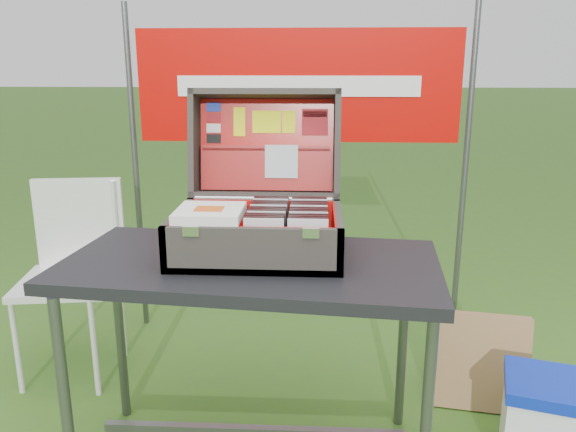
# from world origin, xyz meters

# --- Properties ---
(table) EXTENTS (1.29, 0.74, 0.77)m
(table) POSITION_xyz_m (-0.12, -0.00, 0.39)
(table) COLOR black
(table) RESTS_ON ground
(table_top) EXTENTS (1.29, 0.74, 0.04)m
(table_top) POSITION_xyz_m (-0.12, -0.00, 0.75)
(table_top) COLOR black
(table_top) RESTS_ON ground
(table_leg_fl) EXTENTS (0.04, 0.04, 0.73)m
(table_leg_fl) POSITION_xyz_m (-0.68, -0.25, 0.37)
(table_leg_fl) COLOR #59595B
(table_leg_fl) RESTS_ON ground
(table_leg_fr) EXTENTS (0.04, 0.04, 0.73)m
(table_leg_fr) POSITION_xyz_m (0.44, -0.25, 0.37)
(table_leg_fr) COLOR #59595B
(table_leg_fr) RESTS_ON ground
(table_leg_bl) EXTENTS (0.04, 0.04, 0.73)m
(table_leg_bl) POSITION_xyz_m (-0.68, 0.24, 0.37)
(table_leg_bl) COLOR #59595B
(table_leg_bl) RESTS_ON ground
(table_leg_br) EXTENTS (0.04, 0.04, 0.73)m
(table_leg_br) POSITION_xyz_m (0.44, 0.24, 0.37)
(table_leg_br) COLOR #59595B
(table_leg_br) RESTS_ON ground
(table_brace) EXTENTS (1.09, 0.03, 0.03)m
(table_brace) POSITION_xyz_m (-0.12, -0.00, 0.12)
(table_brace) COLOR #59595B
(table_brace) RESTS_ON ground
(suitcase) EXTENTS (0.56, 0.56, 0.53)m
(suitcase) POSITION_xyz_m (-0.10, 0.10, 1.04)
(suitcase) COLOR #514A43
(suitcase) RESTS_ON table
(suitcase_base_bottom) EXTENTS (0.56, 0.40, 0.02)m
(suitcase_base_bottom) POSITION_xyz_m (-0.10, 0.04, 0.78)
(suitcase_base_bottom) COLOR #514A43
(suitcase_base_bottom) RESTS_ON table_top
(suitcase_base_wall_front) EXTENTS (0.56, 0.02, 0.15)m
(suitcase_base_wall_front) POSITION_xyz_m (-0.10, -0.14, 0.85)
(suitcase_base_wall_front) COLOR #514A43
(suitcase_base_wall_front) RESTS_ON table_top
(suitcase_base_wall_back) EXTENTS (0.56, 0.02, 0.15)m
(suitcase_base_wall_back) POSITION_xyz_m (-0.10, 0.23, 0.85)
(suitcase_base_wall_back) COLOR #514A43
(suitcase_base_wall_back) RESTS_ON table_top
(suitcase_base_wall_left) EXTENTS (0.02, 0.40, 0.15)m
(suitcase_base_wall_left) POSITION_xyz_m (-0.37, 0.04, 0.85)
(suitcase_base_wall_left) COLOR #514A43
(suitcase_base_wall_left) RESTS_ON table_top
(suitcase_base_wall_right) EXTENTS (0.02, 0.40, 0.15)m
(suitcase_base_wall_right) POSITION_xyz_m (0.17, 0.04, 0.85)
(suitcase_base_wall_right) COLOR #514A43
(suitcase_base_wall_right) RESTS_ON table_top
(suitcase_liner_floor) EXTENTS (0.52, 0.36, 0.01)m
(suitcase_liner_floor) POSITION_xyz_m (-0.10, 0.04, 0.80)
(suitcase_liner_floor) COLOR red
(suitcase_liner_floor) RESTS_ON suitcase_base_bottom
(suitcase_latch_left) EXTENTS (0.05, 0.01, 0.03)m
(suitcase_latch_left) POSITION_xyz_m (-0.28, -0.16, 0.91)
(suitcase_latch_left) COLOR silver
(suitcase_latch_left) RESTS_ON suitcase_base_wall_front
(suitcase_latch_right) EXTENTS (0.05, 0.01, 0.03)m
(suitcase_latch_right) POSITION_xyz_m (0.08, -0.16, 0.91)
(suitcase_latch_right) COLOR silver
(suitcase_latch_right) RESTS_ON suitcase_base_wall_front
(suitcase_hinge) EXTENTS (0.51, 0.02, 0.02)m
(suitcase_hinge) POSITION_xyz_m (-0.10, 0.25, 0.92)
(suitcase_hinge) COLOR silver
(suitcase_hinge) RESTS_ON suitcase_base_wall_back
(suitcase_lid_back) EXTENTS (0.56, 0.09, 0.40)m
(suitcase_lid_back) POSITION_xyz_m (-0.10, 0.42, 1.10)
(suitcase_lid_back) COLOR #514A43
(suitcase_lid_back) RESTS_ON suitcase_base_wall_back
(suitcase_lid_rim_far) EXTENTS (0.56, 0.15, 0.05)m
(suitcase_lid_rim_far) POSITION_xyz_m (-0.10, 0.39, 1.29)
(suitcase_lid_rim_far) COLOR #514A43
(suitcase_lid_rim_far) RESTS_ON suitcase_lid_back
(suitcase_lid_rim_near) EXTENTS (0.56, 0.15, 0.05)m
(suitcase_lid_rim_near) POSITION_xyz_m (-0.10, 0.32, 0.92)
(suitcase_lid_rim_near) COLOR #514A43
(suitcase_lid_rim_near) RESTS_ON suitcase_lid_back
(suitcase_lid_rim_left) EXTENTS (0.02, 0.22, 0.42)m
(suitcase_lid_rim_left) POSITION_xyz_m (-0.37, 0.35, 1.11)
(suitcase_lid_rim_left) COLOR #514A43
(suitcase_lid_rim_left) RESTS_ON suitcase_lid_back
(suitcase_lid_rim_right) EXTENTS (0.02, 0.22, 0.42)m
(suitcase_lid_rim_right) POSITION_xyz_m (0.17, 0.35, 1.11)
(suitcase_lid_rim_right) COLOR #514A43
(suitcase_lid_rim_right) RESTS_ON suitcase_lid_back
(suitcase_lid_liner) EXTENTS (0.51, 0.07, 0.35)m
(suitcase_lid_liner) POSITION_xyz_m (-0.10, 0.40, 1.10)
(suitcase_lid_liner) COLOR red
(suitcase_lid_liner) RESTS_ON suitcase_lid_back
(suitcase_liner_wall_front) EXTENTS (0.52, 0.01, 0.13)m
(suitcase_liner_wall_front) POSITION_xyz_m (-0.10, -0.13, 0.86)
(suitcase_liner_wall_front) COLOR red
(suitcase_liner_wall_front) RESTS_ON suitcase_base_bottom
(suitcase_liner_wall_back) EXTENTS (0.52, 0.01, 0.13)m
(suitcase_liner_wall_back) POSITION_xyz_m (-0.10, 0.22, 0.86)
(suitcase_liner_wall_back) COLOR red
(suitcase_liner_wall_back) RESTS_ON suitcase_base_bottom
(suitcase_liner_wall_left) EXTENTS (0.01, 0.36, 0.13)m
(suitcase_liner_wall_left) POSITION_xyz_m (-0.35, 0.04, 0.86)
(suitcase_liner_wall_left) COLOR red
(suitcase_liner_wall_left) RESTS_ON suitcase_base_bottom
(suitcase_liner_wall_right) EXTENTS (0.01, 0.36, 0.13)m
(suitcase_liner_wall_right) POSITION_xyz_m (0.16, 0.04, 0.86)
(suitcase_liner_wall_right) COLOR red
(suitcase_liner_wall_right) RESTS_ON suitcase_base_bottom
(suitcase_lid_pocket) EXTENTS (0.50, 0.06, 0.16)m
(suitcase_lid_pocket) POSITION_xyz_m (-0.10, 0.37, 1.01)
(suitcase_lid_pocket) COLOR #9D1411
(suitcase_lid_pocket) RESTS_ON suitcase_lid_liner
(suitcase_pocket_edge) EXTENTS (0.49, 0.02, 0.02)m
(suitcase_pocket_edge) POSITION_xyz_m (-0.10, 0.38, 1.09)
(suitcase_pocket_edge) COLOR #9D1411
(suitcase_pocket_edge) RESTS_ON suitcase_lid_pocket
(suitcase_pocket_cd) EXTENTS (0.13, 0.03, 0.13)m
(suitcase_pocket_cd) POSITION_xyz_m (-0.04, 0.36, 1.04)
(suitcase_pocket_cd) COLOR silver
(suitcase_pocket_cd) RESTS_ON suitcase_lid_pocket
(lid_sticker_cc_a) EXTENTS (0.06, 0.01, 0.03)m
(lid_sticker_cc_a) POSITION_xyz_m (-0.30, 0.42, 1.24)
(lid_sticker_cc_a) COLOR #1933B2
(lid_sticker_cc_a) RESTS_ON suitcase_lid_liner
(lid_sticker_cc_b) EXTENTS (0.06, 0.01, 0.03)m
(lid_sticker_cc_b) POSITION_xyz_m (-0.30, 0.42, 1.20)
(lid_sticker_cc_b) COLOR #9F0F16
(lid_sticker_cc_b) RESTS_ON suitcase_lid_liner
(lid_sticker_cc_c) EXTENTS (0.06, 0.01, 0.03)m
(lid_sticker_cc_c) POSITION_xyz_m (-0.30, 0.41, 1.16)
(lid_sticker_cc_c) COLOR white
(lid_sticker_cc_c) RESTS_ON suitcase_lid_liner
(lid_sticker_cc_d) EXTENTS (0.06, 0.01, 0.03)m
(lid_sticker_cc_d) POSITION_xyz_m (-0.30, 0.40, 1.12)
(lid_sticker_cc_d) COLOR black
(lid_sticker_cc_d) RESTS_ON suitcase_lid_liner
(lid_card_neon_tall) EXTENTS (0.05, 0.02, 0.11)m
(lid_card_neon_tall) POSITION_xyz_m (-0.20, 0.41, 1.19)
(lid_card_neon_tall) COLOR #F1F409
(lid_card_neon_tall) RESTS_ON suitcase_lid_liner
(lid_card_neon_main) EXTENTS (0.11, 0.02, 0.08)m
(lid_card_neon_main) POSITION_xyz_m (-0.10, 0.41, 1.19)
(lid_card_neon_main) COLOR #F1F409
(lid_card_neon_main) RESTS_ON suitcase_lid_liner
(lid_card_neon_small) EXTENTS (0.05, 0.02, 0.08)m
(lid_card_neon_small) POSITION_xyz_m (-0.01, 0.41, 1.19)
(lid_card_neon_small) COLOR #F1F409
(lid_card_neon_small) RESTS_ON suitcase_lid_liner
(lid_sticker_band) EXTENTS (0.10, 0.02, 0.10)m
(lid_sticker_band) POSITION_xyz_m (0.09, 0.41, 1.19)
(lid_sticker_band) COLOR #9F0F16
(lid_sticker_band) RESTS_ON suitcase_lid_liner
(lid_sticker_band_bar) EXTENTS (0.09, 0.01, 0.02)m
(lid_sticker_band_bar) POSITION_xyz_m (0.09, 0.42, 1.22)
(lid_sticker_band_bar) COLOR black
(lid_sticker_band_bar) RESTS_ON suitcase_lid_liner
(cd_left_0) EXTENTS (0.12, 0.01, 0.14)m
(cd_left_0) POSITION_xyz_m (-0.06, -0.11, 0.87)
(cd_left_0) COLOR silver
(cd_left_0) RESTS_ON suitcase_liner_floor
(cd_left_1) EXTENTS (0.12, 0.01, 0.14)m
(cd_left_1) POSITION_xyz_m (-0.06, -0.09, 0.87)
(cd_left_1) COLOR black
(cd_left_1) RESTS_ON suitcase_liner_floor
(cd_left_2) EXTENTS (0.12, 0.01, 0.14)m
(cd_left_2) POSITION_xyz_m (-0.06, -0.06, 0.87)
(cd_left_2) COLOR black
(cd_left_2) RESTS_ON suitcase_liner_floor
(cd_left_3) EXTENTS (0.12, 0.01, 0.14)m
(cd_left_3) POSITION_xyz_m (-0.06, -0.04, 0.87)
(cd_left_3) COLOR black
(cd_left_3) RESTS_ON suitcase_liner_floor
(cd_left_4) EXTENTS (0.12, 0.01, 0.14)m
(cd_left_4) POSITION_xyz_m (-0.06, -0.02, 0.87)
(cd_left_4) COLOR silver
(cd_left_4) RESTS_ON suitcase_liner_floor
(cd_left_5) EXTENTS (0.12, 0.01, 0.14)m
(cd_left_5) POSITION_xyz_m (-0.06, 0.00, 0.87)
(cd_left_5) COLOR black
(cd_left_5) RESTS_ON suitcase_liner_floor
(cd_left_6) EXTENTS (0.12, 0.01, 0.14)m
(cd_left_6) POSITION_xyz_m (-0.06, 0.02, 0.87)
(cd_left_6) COLOR black
(cd_left_6) RESTS_ON suitcase_liner_floor
(cd_left_7) EXTENTS (0.12, 0.01, 0.14)m
(cd_left_7) POSITION_xyz_m (-0.06, 0.05, 0.87)
(cd_left_7) COLOR black
(cd_left_7) RESTS_ON suitcase_liner_floor
(cd_left_8) EXTENTS (0.12, 0.01, 0.14)m
(cd_left_8) POSITION_xyz_m (-0.06, 0.07, 0.87)
(cd_left_8) COLOR silver
(cd_left_8) RESTS_ON suitcase_liner_floor
(cd_left_9) EXTENTS (0.12, 0.01, 0.14)m
(cd_left_9) POSITION_xyz_m (-0.06, 0.09, 0.87)
(cd_left_9) COLOR black
(cd_left_9) RESTS_ON suitcase_liner_floor
(cd_left_10) EXTENTS (0.12, 0.01, 0.14)m
(cd_left_10) POSITION_xyz_m (-0.06, 0.11, 0.87)
(cd_left_10) COLOR black
(cd_left_10) RESTS_ON suitcase_liner_floor
(cd_left_11) EXTENTS (0.12, 0.01, 0.14)m
(cd_left_11) POSITION_xyz_m (-0.06, 0.13, 0.87)
(cd_left_11) COLOR black
(cd_left_11) RESTS_ON suitcase_liner_floor
(cd_left_12) EXTENTS (0.12, 0.01, 0.14)m
(cd_left_12) POSITION_xyz_m (-0.06, 0.16, 0.87)
(cd_left_12) COLOR silver
(cd_left_12) RESTS_ON suitcase_liner_floor
(cd_left_13) EXTENTS (0.12, 0.01, 0.14)m
(cd_left_13) POSITION_xyz_m (-0.06, 0.18, 0.87)
(cd_left_13) COLOR black
(cd_left_13) RESTS_ON suitcase_liner_floor
(cd_left_14) EXTENTS (0.12, 0.01, 0.14)m
(cd_left_14) POSITION_xyz_m (-0.06, 0.20, 0.87)
(cd_left_14) COLOR black
(cd_left_14) RESTS_ON suitcase_liner_floor
(cd_right_0) EXTENTS (0.12, 0.01, 0.14)m
(cd_right_0) POSITION_xyz_m (0.07, -0.11, 0.87)
(cd_right_0) COLOR silver
(cd_right_0) RESTS_ON suitcase_liner_floor
(cd_right_1) EXTENTS (0.12, 0.01, 0.14)m
(cd_right_1) POSITION_xyz_m (0.07, -0.09, 0.87)
(cd_right_1) COLOR black
(cd_right_1) RESTS_ON suitcase_liner_floor
(cd_right_2) EXTENTS (0.12, 0.01, 0.14)m
(cd_right_2) POSITION_xyz_m (0.07, -0.06, 0.87)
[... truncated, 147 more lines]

